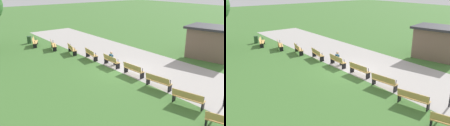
{
  "view_description": "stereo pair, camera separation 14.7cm",
  "coord_description": "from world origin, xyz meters",
  "views": [
    {
      "loc": [
        13.34,
        -11.32,
        6.41
      ],
      "look_at": [
        0.0,
        -1.03,
        0.8
      ],
      "focal_mm": 38.6,
      "sensor_mm": 36.0,
      "label": 1
    },
    {
      "loc": [
        13.43,
        -11.21,
        6.41
      ],
      "look_at": [
        0.0,
        -1.03,
        0.8
      ],
      "focal_mm": 38.6,
      "sensor_mm": 36.0,
      "label": 2
    }
  ],
  "objects": [
    {
      "name": "kiosk",
      "position": [
        2.15,
        8.34,
        1.45
      ],
      "size": [
        4.53,
        3.88,
        2.83
      ],
      "rotation": [
        0.0,
        0.0,
        0.22
      ],
      "color": "brown",
      "rests_on": "ground"
    },
    {
      "name": "bench_4",
      "position": [
        -1.32,
        -0.1,
        0.47
      ],
      "size": [
        1.77,
        0.56,
        0.89
      ],
      "rotation": [
        0.0,
        0.0,
        -0.05
      ],
      "color": "tan",
      "rests_on": "ground"
    },
    {
      "name": "person_seated",
      "position": [
        -1.39,
        0.05,
        0.64
      ],
      "size": [
        0.34,
        0.53,
        1.2
      ],
      "rotation": [
        0.0,
        0.0,
        -0.05
      ],
      "color": "navy",
      "rests_on": "ground"
    },
    {
      "name": "bench_6",
      "position": [
        3.94,
        -0.35,
        0.47
      ],
      "size": [
        1.8,
        0.72,
        0.89
      ],
      "rotation": [
        0.0,
        0.0,
        0.14
      ],
      "color": "tan",
      "rests_on": "ground"
    },
    {
      "name": "bench_7",
      "position": [
        6.52,
        -0.85,
        0.47
      ],
      "size": [
        1.81,
        0.88,
        0.89
      ],
      "rotation": [
        0.0,
        0.0,
        0.24
      ],
      "color": "tan",
      "rests_on": "ground"
    },
    {
      "name": "bench_0",
      "position": [
        -11.49,
        -2.58,
        0.47
      ],
      "size": [
        1.79,
        1.16,
        0.89
      ],
      "rotation": [
        0.0,
        0.0,
        -0.43
      ],
      "color": "tan",
      "rests_on": "ground"
    },
    {
      "name": "bench_3",
      "position": [
        -3.94,
        -0.35,
        0.47
      ],
      "size": [
        1.8,
        0.72,
        0.89
      ],
      "rotation": [
        0.0,
        0.0,
        -0.14
      ],
      "color": "tan",
      "rests_on": "ground"
    },
    {
      "name": "path_paving",
      "position": [
        0.0,
        2.51,
        0.0
      ],
      "size": [
        38.27,
        5.88,
        0.01
      ],
      "primitive_type": "cube",
      "color": "#A39E99",
      "rests_on": "ground"
    },
    {
      "name": "trash_bin",
      "position": [
        -13.11,
        -2.59,
        0.4
      ],
      "size": [
        0.46,
        0.46,
        0.8
      ],
      "primitive_type": "cylinder",
      "color": "#2D512D",
      "rests_on": "ground"
    },
    {
      "name": "bench_2",
      "position": [
        -6.52,
        -0.85,
        0.47
      ],
      "size": [
        1.81,
        0.88,
        0.89
      ],
      "rotation": [
        0.0,
        0.0,
        -0.24
      ],
      "color": "tan",
      "rests_on": "ground"
    },
    {
      "name": "ground_plane",
      "position": [
        0.0,
        0.0,
        0.0
      ],
      "size": [
        120.0,
        120.0,
        0.0
      ],
      "primitive_type": "plane",
      "color": "#3D6B2D"
    },
    {
      "name": "bench_5",
      "position": [
        1.32,
        -0.1,
        0.47
      ],
      "size": [
        1.77,
        0.56,
        0.89
      ],
      "rotation": [
        0.0,
        0.0,
        0.05
      ],
      "color": "tan",
      "rests_on": "ground"
    },
    {
      "name": "bench_1",
      "position": [
        -9.05,
        -1.6,
        0.47
      ],
      "size": [
        1.81,
        1.02,
        0.89
      ],
      "rotation": [
        0.0,
        0.0,
        -0.34
      ],
      "color": "tan",
      "rests_on": "ground"
    }
  ]
}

